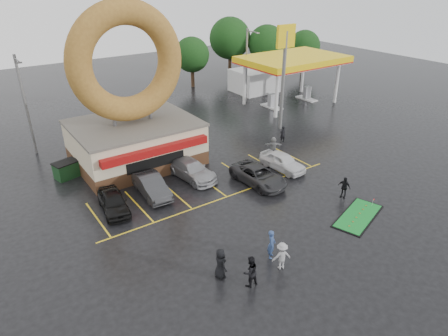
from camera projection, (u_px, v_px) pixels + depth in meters
ground at (255, 218)px, 27.46m from camera, size 120.00×120.00×0.00m
donut_shop at (132, 113)px, 33.48m from camera, size 10.20×8.70×13.50m
gas_station at (276, 70)px, 51.39m from camera, size 12.30×13.65×5.90m
shell_sign at (285, 58)px, 39.60m from camera, size 2.20×0.36×10.60m
streetlight_left at (25, 104)px, 34.89m from camera, size 0.40×2.21×9.00m
streetlight_mid at (164, 79)px, 42.75m from camera, size 0.40×2.21×9.00m
streetlight_right at (247, 64)px, 49.59m from camera, size 0.40×2.21×9.00m
tree_far_a at (267, 44)px, 60.45m from camera, size 5.60×5.60×8.00m
tree_far_b at (304, 46)px, 62.32m from camera, size 4.90×4.90×7.00m
tree_far_c at (230, 38)px, 61.06m from camera, size 6.30×6.30×9.00m
tree_far_d at (192, 55)px, 56.11m from camera, size 4.90×4.90×7.00m
car_black at (113, 202)px, 27.93m from camera, size 2.23×4.36×1.42m
car_dgrey at (151, 185)px, 29.94m from camera, size 1.86×4.75×1.54m
car_silver at (191, 169)px, 32.40m from camera, size 2.72×5.34×1.48m
car_grey at (258, 176)px, 31.52m from camera, size 2.66×5.22×1.41m
car_white at (282, 161)px, 33.76m from camera, size 2.12×4.45×1.47m
person_blue at (271, 244)px, 23.31m from camera, size 0.79×0.79×1.86m
person_blackjkt at (250, 271)px, 21.20m from camera, size 0.91×0.72×1.85m
person_hoodie at (282, 256)px, 22.45m from camera, size 1.26×0.96×1.72m
person_bystander at (220, 263)px, 21.78m from camera, size 0.63×0.93×1.84m
person_cameraman at (344, 187)px, 29.60m from camera, size 0.65×1.04×1.65m
person_walker_near at (273, 146)px, 36.48m from camera, size 1.53×1.34×1.68m
person_walker_far at (283, 134)px, 39.04m from camera, size 0.64×0.44×1.69m
dumpster at (67, 170)px, 32.49m from camera, size 2.04×1.61×1.30m
putting_green at (358, 216)px, 27.56m from camera, size 5.08×3.38×0.59m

